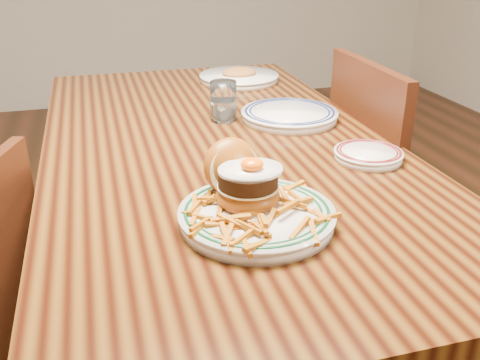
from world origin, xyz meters
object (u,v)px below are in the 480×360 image
object	(u,v)px
table	(218,172)
main_plate	(252,202)
side_plate	(368,154)
chair_right	(393,200)

from	to	relation	value
table	main_plate	size ratio (longest dim) A/B	5.40
side_plate	main_plate	bearing A→B (deg)	-165.97
main_plate	chair_right	bearing A→B (deg)	26.59
table	side_plate	xyz separation A→B (m)	(0.30, -0.22, 0.10)
chair_right	main_plate	size ratio (longest dim) A/B	3.07
chair_right	main_plate	world-z (taller)	chair_right
chair_right	main_plate	xyz separation A→B (m)	(-0.59, -0.46, 0.30)
table	chair_right	world-z (taller)	chair_right
chair_right	main_plate	bearing A→B (deg)	39.03
table	main_plate	world-z (taller)	main_plate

